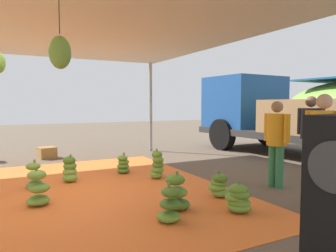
% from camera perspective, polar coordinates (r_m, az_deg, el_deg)
% --- Properties ---
extents(ground_plane, '(40.00, 40.00, 0.00)m').
position_cam_1_polar(ground_plane, '(6.68, 8.27, -8.86)').
color(ground_plane, brown).
extents(tarp_orange, '(5.77, 5.27, 0.01)m').
position_cam_1_polar(tarp_orange, '(5.54, -18.36, -11.66)').
color(tarp_orange, orange).
rests_on(tarp_orange, ground).
extents(tent_canopy, '(8.00, 7.00, 2.83)m').
position_cam_1_polar(tent_canopy, '(5.46, -20.09, 17.13)').
color(tent_canopy, '#9EA0A5').
rests_on(tent_canopy, ground).
extents(banana_bunch_0, '(0.33, 0.35, 0.59)m').
position_cam_1_polar(banana_bunch_0, '(6.28, -1.95, -7.16)').
color(banana_bunch_0, '#6B9E38').
rests_on(banana_bunch_0, tarp_orange).
extents(banana_bunch_1, '(0.39, 0.39, 0.50)m').
position_cam_1_polar(banana_bunch_1, '(6.06, -22.92, -8.37)').
color(banana_bunch_1, '#6B9E38').
rests_on(banana_bunch_1, tarp_orange).
extents(banana_bunch_2, '(0.46, 0.46, 0.56)m').
position_cam_1_polar(banana_bunch_2, '(5.04, -22.38, -10.51)').
color(banana_bunch_2, '#6B9E38').
rests_on(banana_bunch_2, tarp_orange).
extents(banana_bunch_3, '(0.47, 0.47, 0.43)m').
position_cam_1_polar(banana_bunch_3, '(4.51, 12.58, -12.70)').
color(banana_bunch_3, '#60932D').
rests_on(banana_bunch_3, tarp_orange).
extents(banana_bunch_4, '(0.41, 0.42, 0.54)m').
position_cam_1_polar(banana_bunch_4, '(4.49, 1.60, -12.07)').
color(banana_bunch_4, '#477523').
rests_on(banana_bunch_4, tarp_orange).
extents(banana_bunch_5, '(0.35, 0.35, 0.50)m').
position_cam_1_polar(banana_bunch_5, '(4.06, 0.33, -14.19)').
color(banana_bunch_5, '#60932D').
rests_on(banana_bunch_5, tarp_orange).
extents(banana_bunch_7, '(0.39, 0.38, 0.44)m').
position_cam_1_polar(banana_bunch_7, '(6.84, -8.08, -6.94)').
color(banana_bunch_7, '#477523').
rests_on(banana_bunch_7, tarp_orange).
extents(banana_bunch_9, '(0.43, 0.43, 0.42)m').
position_cam_1_polar(banana_bunch_9, '(5.16, 9.20, -10.62)').
color(banana_bunch_9, '#6B9E38').
rests_on(banana_bunch_9, tarp_orange).
extents(banana_bunch_10, '(0.39, 0.38, 0.52)m').
position_cam_1_polar(banana_bunch_10, '(6.31, -17.29, -7.57)').
color(banana_bunch_10, '#75A83D').
rests_on(banana_bunch_10, tarp_orange).
extents(cargo_truck_main, '(7.10, 2.84, 2.40)m').
position_cam_1_polar(cargo_truck_main, '(9.66, 23.55, 2.45)').
color(cargo_truck_main, '#2D2D2D').
rests_on(cargo_truck_main, ground).
extents(worker_0, '(0.60, 0.37, 1.64)m').
position_cam_1_polar(worker_0, '(6.82, 24.28, -0.78)').
color(worker_0, '#337A4C').
rests_on(worker_0, ground).
extents(worker_1, '(0.56, 0.34, 1.53)m').
position_cam_1_polar(worker_1, '(5.90, 18.98, -1.92)').
color(worker_1, '#337A4C').
rests_on(worker_1, ground).
extents(worker_2, '(0.59, 0.36, 1.62)m').
position_cam_1_polar(worker_2, '(4.95, 26.17, -2.59)').
color(worker_2, navy).
rests_on(worker_2, ground).
extents(crate_1, '(0.50, 0.51, 0.30)m').
position_cam_1_polar(crate_1, '(9.30, -20.99, -4.51)').
color(crate_1, olive).
rests_on(crate_1, ground).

